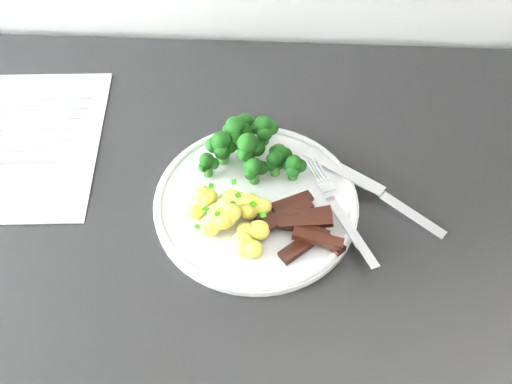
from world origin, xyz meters
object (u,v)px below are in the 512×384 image
potatoes (231,216)px  beef_strips (301,225)px  recipe_paper (29,142)px  broccoli (250,145)px  fork (342,215)px  counter (199,321)px  knife (390,202)px  plate (256,202)px

potatoes → beef_strips: size_ratio=0.95×
beef_strips → potatoes: bearing=175.2°
recipe_paper → potatoes: potatoes is taller
broccoli → beef_strips: bearing=-57.6°
broccoli → fork: bearing=-36.9°
counter → broccoli: 0.51m
broccoli → fork: (0.13, -0.09, -0.03)m
recipe_paper → potatoes: 0.34m
fork → knife: fork is taller
counter → fork: 0.53m
counter → plate: size_ratio=8.79×
broccoli → plate: bearing=-80.6°
potatoes → beef_strips: 0.09m
counter → potatoes: size_ratio=21.43×
recipe_paper → plate: 0.36m
counter → broccoli: size_ratio=16.48×
counter → beef_strips: size_ratio=20.40×
broccoli → knife: broccoli is taller
counter → recipe_paper: 0.51m
plate → potatoes: bearing=-130.5°
plate → counter: bearing=163.3°
counter → broccoli: broccoli is taller
plate → knife: knife is taller
fork → counter: bearing=165.8°
recipe_paper → knife: knife is taller
beef_strips → fork: 0.06m
broccoli → potatoes: 0.11m
counter → fork: (0.23, -0.06, 0.48)m
recipe_paper → knife: size_ratio=1.62×
counter → fork: bearing=-14.2°
knife → beef_strips: bearing=-156.8°
plate → fork: bearing=-11.7°
potatoes → beef_strips: potatoes is taller
recipe_paper → broccoli: 0.33m
beef_strips → knife: beef_strips is taller
recipe_paper → knife: (0.52, -0.09, 0.01)m
counter → fork: size_ratio=13.65×
broccoli → beef_strips: size_ratio=1.24×
recipe_paper → broccoli: broccoli is taller
fork → recipe_paper: bearing=164.9°
recipe_paper → fork: 0.47m
fork → potatoes: bearing=-175.1°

